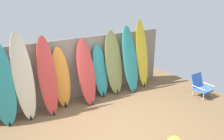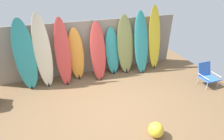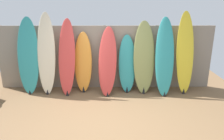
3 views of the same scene
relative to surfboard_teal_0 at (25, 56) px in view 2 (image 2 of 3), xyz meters
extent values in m
plane|color=brown|center=(2.06, -1.67, -1.02)|extent=(7.68, 7.68, 0.00)
cube|color=gray|center=(2.06, 0.33, -0.12)|extent=(6.08, 0.04, 1.80)
cylinder|color=slate|center=(0.62, 0.37, -0.12)|extent=(0.10, 0.10, 1.80)
cylinder|color=slate|center=(2.06, 0.37, -0.12)|extent=(0.10, 0.10, 1.80)
cylinder|color=slate|center=(3.50, 0.37, -0.12)|extent=(0.10, 0.10, 1.80)
cylinder|color=slate|center=(4.94, 0.37, -0.12)|extent=(0.10, 0.10, 1.80)
ellipsoid|color=teal|center=(0.00, 0.00, 0.01)|extent=(0.58, 0.47, 2.06)
cone|color=black|center=(0.00, -0.19, -0.96)|extent=(0.08, 0.08, 0.11)
ellipsoid|color=beige|center=(0.49, 0.01, 0.07)|extent=(0.49, 0.55, 2.18)
cone|color=black|center=(0.49, -0.22, -0.94)|extent=(0.08, 0.08, 0.13)
ellipsoid|color=#D13D38|center=(1.05, -0.07, -0.01)|extent=(0.49, 0.60, 2.02)
cone|color=black|center=(1.05, -0.31, -0.94)|extent=(0.08, 0.08, 0.14)
ellipsoid|color=orange|center=(1.46, 0.09, -0.19)|extent=(0.50, 0.41, 1.66)
cone|color=black|center=(1.46, -0.08, -0.92)|extent=(0.08, 0.08, 0.17)
ellipsoid|color=#D13D38|center=(2.13, -0.08, -0.12)|extent=(0.56, 0.73, 1.80)
cone|color=black|center=(2.13, -0.37, -0.95)|extent=(0.08, 0.08, 0.12)
ellipsoid|color=teal|center=(2.67, 0.07, -0.23)|extent=(0.48, 0.43, 1.57)
cone|color=black|center=(2.67, -0.11, -0.92)|extent=(0.08, 0.08, 0.18)
ellipsoid|color=olive|center=(3.12, 0.02, -0.04)|extent=(0.58, 0.50, 1.95)
cone|color=black|center=(3.12, -0.19, -0.92)|extent=(0.08, 0.08, 0.18)
ellipsoid|color=teal|center=(3.66, -0.10, 0.01)|extent=(0.55, 0.71, 2.06)
cone|color=black|center=(3.66, -0.38, -0.95)|extent=(0.08, 0.08, 0.13)
ellipsoid|color=yellow|center=(4.23, 0.00, 0.08)|extent=(0.50, 0.49, 2.21)
cone|color=black|center=(4.23, -0.20, -0.94)|extent=(0.08, 0.08, 0.15)
cylinder|color=silver|center=(5.02, -1.91, -0.91)|extent=(0.02, 0.02, 0.22)
cylinder|color=silver|center=(5.43, -1.91, -0.91)|extent=(0.02, 0.02, 0.22)
cylinder|color=silver|center=(5.02, -1.54, -0.91)|extent=(0.02, 0.02, 0.22)
cylinder|color=silver|center=(5.43, -1.54, -0.91)|extent=(0.02, 0.02, 0.22)
cube|color=blue|center=(5.23, -1.72, -0.78)|extent=(0.48, 0.44, 0.03)
cube|color=blue|center=(5.23, -1.48, -0.58)|extent=(0.46, 0.18, 0.43)
cylinder|color=silver|center=(4.99, -1.72, -0.68)|extent=(0.02, 0.44, 0.02)
cylinder|color=silver|center=(5.47, -1.72, -0.68)|extent=(0.02, 0.44, 0.02)
sphere|color=yellow|center=(2.62, -2.95, -0.86)|extent=(0.33, 0.33, 0.33)
camera|label=1|loc=(-0.38, -5.27, 2.01)|focal=35.00mm
camera|label=2|loc=(0.88, -5.16, 2.01)|focal=28.00mm
camera|label=3|loc=(2.21, -5.72, 1.42)|focal=35.00mm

